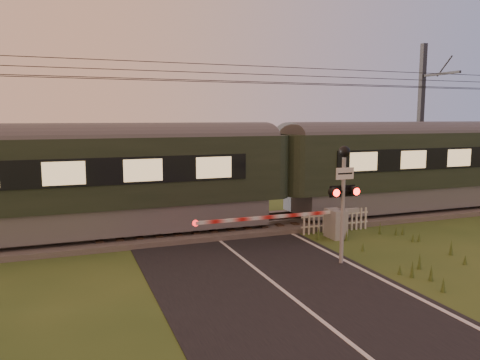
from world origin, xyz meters
name	(u,v)px	position (x,y,z in m)	size (l,w,h in m)	color
ground	(281,290)	(0.00, 0.00, 0.00)	(160.00, 160.00, 0.00)	#2D4A1C
road	(286,293)	(0.02, -0.23, 0.01)	(6.00, 140.00, 0.03)	black
track_bed	(206,229)	(0.00, 6.50, 0.07)	(140.00, 3.40, 0.39)	#47423D
overhead_wires	(204,75)	(0.00, 6.50, 5.72)	(120.00, 0.62, 0.62)	black
train	(277,171)	(2.91, 6.50, 2.13)	(39.69, 2.74, 3.69)	slate
boom_gate	(329,223)	(3.68, 3.86, 0.57)	(6.09, 0.78, 1.04)	gray
crossing_signal	(343,183)	(2.54, 1.29, 2.35)	(0.87, 0.36, 3.41)	gray
picket_fence	(336,221)	(4.42, 4.60, 0.42)	(2.83, 0.07, 0.83)	silver
catenary_mast	(421,121)	(11.82, 8.73, 4.03)	(0.24, 2.47, 7.77)	#2D2D30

